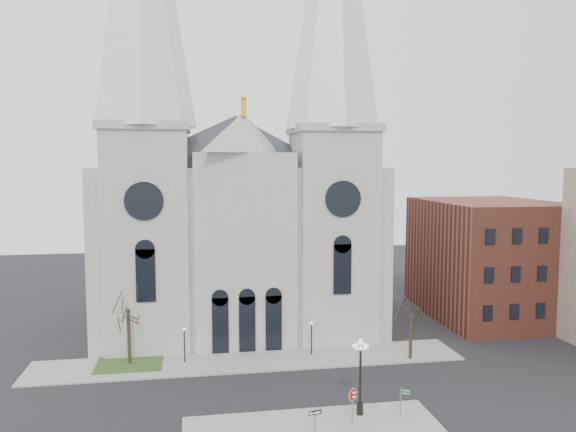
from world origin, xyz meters
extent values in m
plane|color=black|center=(0.00, 0.00, 0.00)|extent=(160.00, 160.00, 0.00)
cube|color=gray|center=(0.00, 11.00, 0.07)|extent=(40.00, 6.00, 0.14)
cube|color=#354F22|center=(-11.00, 12.00, 0.09)|extent=(6.00, 5.00, 0.18)
cube|color=#A39F98|center=(0.00, 26.00, 9.00)|extent=(30.00, 24.00, 18.00)
pyramid|color=#2D3035|center=(0.00, 26.00, 24.00)|extent=(33.00, 26.40, 6.00)
cube|color=#A39F98|center=(-9.50, 17.50, 11.00)|extent=(8.00, 8.00, 22.00)
cylinder|color=black|center=(-9.50, 13.45, 15.00)|extent=(3.60, 0.30, 3.60)
cube|color=#A39F98|center=(9.50, 17.50, 11.00)|extent=(8.00, 8.00, 22.00)
cylinder|color=black|center=(9.50, 13.45, 15.00)|extent=(3.60, 0.30, 3.60)
cube|color=#A39F98|center=(0.00, 16.00, 9.75)|extent=(10.00, 5.00, 19.50)
pyramid|color=#A39F98|center=(0.00, 16.00, 21.50)|extent=(11.00, 5.00, 4.00)
cube|color=brown|center=(30.00, 22.00, 7.00)|extent=(14.00, 18.00, 14.00)
cylinder|color=black|center=(-11.00, 12.00, 2.62)|extent=(0.32, 0.32, 5.25)
cylinder|color=black|center=(15.00, 9.00, 2.10)|extent=(0.32, 0.32, 4.20)
cylinder|color=black|center=(-6.00, 11.50, 1.64)|extent=(0.12, 0.12, 3.00)
sphere|color=white|center=(-6.00, 11.50, 3.24)|extent=(0.32, 0.32, 0.32)
cylinder|color=black|center=(6.00, 11.50, 1.64)|extent=(0.12, 0.12, 3.00)
sphere|color=white|center=(6.00, 11.50, 3.24)|extent=(0.32, 0.32, 0.32)
cylinder|color=slate|center=(5.79, -3.26, 1.45)|extent=(0.10, 0.10, 2.62)
cylinder|color=#B3110B|center=(5.79, -3.26, 2.36)|extent=(0.89, 0.27, 0.91)
cylinder|color=white|center=(5.79, -3.26, 2.36)|extent=(0.95, 0.27, 0.98)
cube|color=white|center=(5.79, -3.26, 2.51)|extent=(0.49, 0.15, 0.11)
cube|color=white|center=(5.79, -3.26, 2.22)|extent=(0.56, 0.16, 0.11)
cylinder|color=black|center=(6.82, -1.70, 2.65)|extent=(0.17, 0.17, 5.02)
cylinder|color=black|center=(6.82, -1.70, 0.58)|extent=(0.48, 0.48, 0.87)
sphere|color=white|center=(6.82, -1.70, 5.65)|extent=(0.35, 0.35, 0.35)
cylinder|color=slate|center=(2.77, -4.85, 1.21)|extent=(0.09, 0.09, 2.14)
cube|color=black|center=(2.77, -4.85, 2.02)|extent=(0.91, 0.28, 0.31)
cylinder|color=slate|center=(9.49, -2.83, 1.28)|extent=(0.09, 0.09, 2.28)
cube|color=#0D6129|center=(9.83, -2.97, 2.27)|extent=(0.61, 0.27, 0.16)
cube|color=#0D6129|center=(9.83, -2.97, 2.06)|extent=(0.61, 0.27, 0.16)
camera|label=1|loc=(-4.96, -39.80, 18.49)|focal=35.00mm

